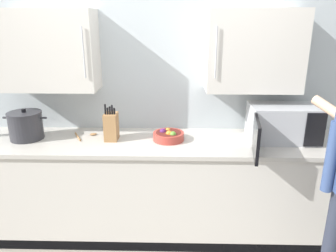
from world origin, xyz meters
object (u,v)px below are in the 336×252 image
object	(u,v)px
knife_block	(111,126)
wooden_spoon	(86,135)
stock_pot	(26,126)
microwave_oven	(279,123)
fruit_bowl	(168,136)

from	to	relation	value
knife_block	wooden_spoon	xyz separation A→B (m)	(-0.25, 0.08, -0.11)
wooden_spoon	stock_pot	bearing A→B (deg)	-171.62
microwave_oven	stock_pot	world-z (taller)	microwave_oven
knife_block	fruit_bowl	distance (m)	0.50
microwave_oven	wooden_spoon	world-z (taller)	microwave_oven
stock_pot	knife_block	xyz separation A→B (m)	(0.75, -0.00, -0.00)
stock_pot	wooden_spoon	distance (m)	0.52
stock_pot	knife_block	size ratio (longest dim) A/B	1.18
wooden_spoon	fruit_bowl	world-z (taller)	fruit_bowl
knife_block	wooden_spoon	bearing A→B (deg)	163.15
wooden_spoon	fruit_bowl	xyz separation A→B (m)	(0.75, -0.08, 0.03)
stock_pot	fruit_bowl	world-z (taller)	stock_pot
knife_block	stock_pot	bearing A→B (deg)	179.78
knife_block	fruit_bowl	world-z (taller)	knife_block
microwave_oven	knife_block	bearing A→B (deg)	-179.22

